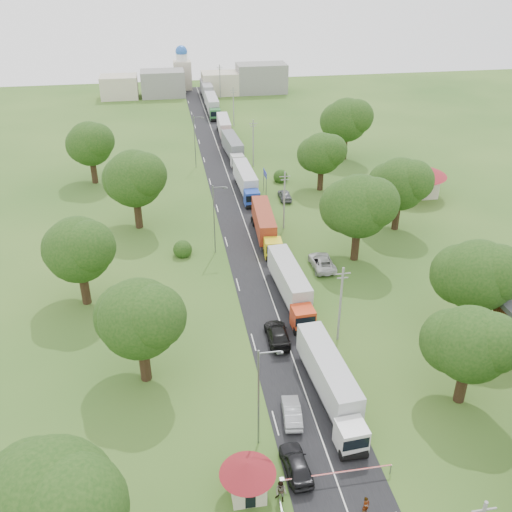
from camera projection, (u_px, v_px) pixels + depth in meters
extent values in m
plane|color=#2C531B|center=(275.00, 308.00, 67.24)|extent=(260.00, 260.00, 0.00)
cube|color=black|center=(249.00, 234.00, 84.52)|extent=(8.00, 200.00, 0.04)
cylinder|color=slate|center=(282.00, 484.00, 44.71)|extent=(0.20, 0.20, 1.10)
cube|color=slate|center=(282.00, 480.00, 44.47)|extent=(0.35, 0.35, 0.25)
cylinder|color=red|center=(337.00, 473.00, 45.16)|extent=(9.00, 0.12, 0.12)
cylinder|color=slate|center=(391.00, 469.00, 46.06)|extent=(0.10, 0.10, 1.00)
cube|color=beige|center=(248.00, 483.00, 44.00)|extent=(2.60, 2.60, 2.40)
cone|color=maroon|center=(248.00, 468.00, 43.18)|extent=(4.40, 4.40, 1.10)
cube|color=black|center=(264.00, 479.00, 44.10)|extent=(0.02, 1.20, 0.90)
cube|color=black|center=(250.00, 500.00, 42.97)|extent=(0.80, 0.02, 1.90)
cylinder|color=slate|center=(266.00, 185.00, 96.25)|extent=(0.12, 0.12, 4.00)
cylinder|color=slate|center=(264.00, 180.00, 98.32)|extent=(0.12, 0.12, 4.00)
cube|color=#151B92|center=(265.00, 174.00, 96.51)|extent=(0.06, 3.00, 1.00)
cube|color=silver|center=(265.00, 174.00, 96.51)|extent=(0.07, 3.10, 0.06)
cube|color=gray|center=(484.00, 510.00, 33.81)|extent=(1.60, 0.10, 0.10)
cylinder|color=gray|center=(340.00, 305.00, 59.83)|extent=(0.24, 0.24, 9.00)
cube|color=gray|center=(343.00, 274.00, 58.00)|extent=(1.60, 0.10, 0.10)
cube|color=gray|center=(343.00, 278.00, 58.24)|extent=(1.20, 0.10, 0.10)
cylinder|color=gray|center=(284.00, 201.00, 84.03)|extent=(0.24, 0.24, 9.00)
cube|color=gray|center=(285.00, 176.00, 82.20)|extent=(1.60, 0.10, 0.10)
cube|color=gray|center=(285.00, 180.00, 82.44)|extent=(1.20, 0.10, 0.10)
cylinder|color=gray|center=(253.00, 143.00, 108.22)|extent=(0.24, 0.24, 9.00)
cube|color=gray|center=(253.00, 124.00, 106.39)|extent=(1.60, 0.10, 0.10)
cube|color=gray|center=(253.00, 126.00, 106.63)|extent=(1.20, 0.10, 0.10)
cylinder|color=gray|center=(234.00, 107.00, 132.41)|extent=(0.24, 0.24, 9.00)
cube|color=gray|center=(233.00, 90.00, 130.58)|extent=(1.60, 0.10, 0.10)
cube|color=gray|center=(233.00, 92.00, 130.83)|extent=(1.20, 0.10, 0.10)
cylinder|color=gray|center=(220.00, 82.00, 156.61)|extent=(0.24, 0.24, 9.00)
cube|color=gray|center=(220.00, 67.00, 154.78)|extent=(1.60, 0.10, 0.10)
cube|color=gray|center=(220.00, 69.00, 155.02)|extent=(1.20, 0.10, 0.10)
cylinder|color=slate|center=(258.00, 399.00, 46.74)|extent=(0.16, 0.16, 10.00)
cube|color=slate|center=(270.00, 352.00, 44.61)|extent=(1.80, 0.10, 0.10)
cube|color=slate|center=(280.00, 353.00, 44.80)|extent=(0.50, 0.22, 0.15)
cylinder|color=slate|center=(214.00, 220.00, 76.98)|extent=(0.16, 0.16, 10.00)
cube|color=slate|center=(220.00, 187.00, 74.85)|extent=(1.80, 0.10, 0.10)
cube|color=slate|center=(226.00, 188.00, 75.04)|extent=(0.50, 0.22, 0.15)
cylinder|color=slate|center=(195.00, 142.00, 107.23)|extent=(0.16, 0.16, 10.00)
cube|color=slate|center=(198.00, 117.00, 105.10)|extent=(1.80, 0.10, 0.10)
cube|color=slate|center=(203.00, 118.00, 105.29)|extent=(0.50, 0.22, 0.15)
cylinder|color=#382616|center=(462.00, 384.00, 52.82)|extent=(1.04, 1.04, 3.85)
sphere|color=#17370F|center=(471.00, 344.00, 50.57)|extent=(7.00, 7.00, 7.00)
sphere|color=#17370F|center=(491.00, 343.00, 49.52)|extent=(5.50, 5.50, 5.50)
sphere|color=#17370F|center=(453.00, 341.00, 51.74)|extent=(6.00, 6.00, 6.00)
cylinder|color=#382616|center=(469.00, 316.00, 62.26)|extent=(1.08, 1.08, 4.20)
sphere|color=#17370F|center=(478.00, 275.00, 59.79)|extent=(7.70, 7.70, 7.70)
sphere|color=#17370F|center=(497.00, 273.00, 58.64)|extent=(6.05, 6.05, 6.05)
sphere|color=#17370F|center=(461.00, 274.00, 61.08)|extent=(6.60, 6.60, 6.60)
cylinder|color=#382616|center=(355.00, 244.00, 76.70)|extent=(1.12, 1.12, 4.55)
sphere|color=#17370F|center=(359.00, 206.00, 74.01)|extent=(8.40, 8.40, 8.40)
sphere|color=#17370F|center=(374.00, 203.00, 72.76)|extent=(6.60, 6.60, 6.60)
sphere|color=#17370F|center=(346.00, 206.00, 75.42)|extent=(7.20, 7.20, 7.20)
cylinder|color=#382616|center=(396.00, 216.00, 85.01)|extent=(1.08, 1.08, 4.20)
sphere|color=#17370F|center=(400.00, 184.00, 82.55)|extent=(7.70, 7.70, 7.70)
sphere|color=#17370F|center=(413.00, 181.00, 81.40)|extent=(6.05, 6.05, 6.05)
sphere|color=#17370F|center=(389.00, 185.00, 83.84)|extent=(6.60, 6.60, 6.60)
cylinder|color=#382616|center=(320.00, 179.00, 98.76)|extent=(1.04, 1.04, 3.85)
sphere|color=#17370F|center=(322.00, 153.00, 96.51)|extent=(7.00, 7.00, 7.00)
sphere|color=#17370F|center=(331.00, 151.00, 95.47)|extent=(5.50, 5.50, 5.50)
sphere|color=#17370F|center=(314.00, 154.00, 97.68)|extent=(6.00, 6.00, 6.00)
cylinder|color=#382616|center=(344.00, 148.00, 112.87)|extent=(1.12, 1.12, 4.55)
sphere|color=#17370F|center=(347.00, 120.00, 110.19)|extent=(8.40, 8.40, 8.40)
sphere|color=#17370F|center=(356.00, 117.00, 108.94)|extent=(6.60, 6.60, 6.60)
sphere|color=#17370F|center=(338.00, 121.00, 111.60)|extent=(7.20, 7.20, 7.20)
sphere|color=#17370F|center=(52.00, 505.00, 34.60)|extent=(8.40, 8.40, 8.40)
sphere|color=#17370F|center=(73.00, 509.00, 33.35)|extent=(6.60, 6.60, 6.60)
sphere|color=#17370F|center=(37.00, 494.00, 36.01)|extent=(7.20, 7.20, 7.20)
cylinder|color=#382616|center=(145.00, 362.00, 55.38)|extent=(1.08, 1.08, 4.20)
sphere|color=#17370F|center=(139.00, 319.00, 52.91)|extent=(7.70, 7.70, 7.70)
sphere|color=#17370F|center=(154.00, 317.00, 51.77)|extent=(6.05, 6.05, 6.05)
sphere|color=#17370F|center=(128.00, 316.00, 54.21)|extent=(6.60, 6.60, 6.60)
cylinder|color=#382616|center=(85.00, 288.00, 67.31)|extent=(1.08, 1.08, 4.20)
sphere|color=#17370F|center=(78.00, 250.00, 64.85)|extent=(7.70, 7.70, 7.70)
sphere|color=#17370F|center=(89.00, 247.00, 63.70)|extent=(6.05, 6.05, 6.05)
sphere|color=#17370F|center=(70.00, 249.00, 66.14)|extent=(6.60, 6.60, 6.60)
cylinder|color=#382616|center=(138.00, 214.00, 85.39)|extent=(1.12, 1.12, 4.55)
sphere|color=#17370F|center=(134.00, 179.00, 82.71)|extent=(8.40, 8.40, 8.40)
sphere|color=#17370F|center=(144.00, 175.00, 81.46)|extent=(6.60, 6.60, 6.60)
sphere|color=#17370F|center=(127.00, 179.00, 84.12)|extent=(7.20, 7.20, 7.20)
cylinder|color=#382616|center=(94.00, 172.00, 101.58)|extent=(1.08, 1.08, 4.20)
sphere|color=#17370F|center=(90.00, 144.00, 99.12)|extent=(7.70, 7.70, 7.70)
sphere|color=#17370F|center=(97.00, 141.00, 97.97)|extent=(6.05, 6.05, 6.05)
sphere|color=#17370F|center=(85.00, 145.00, 100.41)|extent=(6.60, 6.60, 6.60)
cube|color=beige|center=(414.00, 184.00, 96.61)|extent=(7.00, 5.00, 4.00)
cone|color=maroon|center=(416.00, 168.00, 95.21)|extent=(10.08, 10.08, 1.80)
cube|color=gray|center=(163.00, 83.00, 159.13)|extent=(12.00, 8.00, 7.00)
cube|color=beige|center=(220.00, 83.00, 161.72)|extent=(10.00, 8.00, 6.00)
cube|color=gray|center=(261.00, 78.00, 163.01)|extent=(14.00, 8.00, 8.00)
cube|color=beige|center=(119.00, 87.00, 157.61)|extent=(10.00, 8.00, 6.00)
cube|color=beige|center=(183.00, 75.00, 166.68)|extent=(5.00, 5.00, 8.00)
cylinder|color=silver|center=(182.00, 57.00, 164.28)|extent=(3.20, 3.20, 2.00)
sphere|color=#2659B2|center=(181.00, 52.00, 163.51)|extent=(3.40, 3.40, 3.40)
cube|color=silver|center=(351.00, 437.00, 47.73)|extent=(2.55, 2.55, 2.50)
cube|color=black|center=(356.00, 445.00, 46.52)|extent=(2.29, 0.18, 1.10)
cube|color=slate|center=(355.00, 456.00, 47.22)|extent=(2.21, 0.40, 0.35)
cube|color=slate|center=(328.00, 388.00, 54.15)|extent=(3.07, 11.61, 0.30)
cube|color=#BBBCC0|center=(328.00, 371.00, 53.54)|extent=(3.29, 11.92, 2.99)
cylinder|color=black|center=(354.00, 454.00, 47.46)|extent=(2.35, 1.00, 1.00)
cylinder|color=black|center=(347.00, 438.00, 49.01)|extent=(2.35, 1.00, 1.00)
cylinder|color=black|center=(318.00, 366.00, 57.29)|extent=(2.35, 1.00, 1.00)
cylinder|color=black|center=(314.00, 357.00, 58.58)|extent=(2.35, 1.00, 1.00)
cube|color=red|center=(303.00, 318.00, 62.88)|extent=(2.49, 2.49, 2.47)
cube|color=black|center=(306.00, 322.00, 61.68)|extent=(2.27, 0.14, 1.09)
cube|color=slate|center=(305.00, 331.00, 62.37)|extent=(2.18, 0.36, 0.35)
cube|color=slate|center=(289.00, 291.00, 69.23)|extent=(2.85, 11.45, 0.30)
cube|color=#B6B6B6|center=(289.00, 277.00, 68.63)|extent=(3.06, 11.75, 2.96)
cylinder|color=black|center=(304.00, 330.00, 62.61)|extent=(2.32, 0.99, 0.99)
cylinder|color=black|center=(301.00, 321.00, 64.15)|extent=(2.32, 0.99, 0.99)
cylinder|color=black|center=(283.00, 278.00, 72.33)|extent=(2.32, 0.99, 0.99)
cylinder|color=black|center=(281.00, 273.00, 73.61)|extent=(2.32, 0.99, 0.99)
cube|color=yellow|center=(273.00, 248.00, 77.41)|extent=(2.46, 2.46, 2.41)
cube|color=black|center=(275.00, 250.00, 76.23)|extent=(2.22, 0.16, 1.06)
cube|color=slate|center=(274.00, 258.00, 76.91)|extent=(2.13, 0.38, 0.34)
cube|color=slate|center=(264.00, 231.00, 83.62)|extent=(2.91, 11.22, 0.29)
cube|color=maroon|center=(264.00, 220.00, 83.03)|extent=(3.12, 11.52, 2.90)
cylinder|color=black|center=(274.00, 258.00, 77.14)|extent=(2.27, 0.97, 0.97)
cylinder|color=black|center=(272.00, 252.00, 78.64)|extent=(2.27, 0.97, 0.97)
cylinder|color=black|center=(260.00, 223.00, 86.65)|extent=(2.27, 0.97, 0.97)
cylinder|color=black|center=(258.00, 219.00, 87.90)|extent=(2.27, 0.97, 0.97)
cube|color=#1C3DAC|center=(252.00, 198.00, 92.53)|extent=(2.42, 2.42, 2.45)
cube|color=black|center=(253.00, 199.00, 91.34)|extent=(2.26, 0.08, 1.08)
cube|color=slate|center=(253.00, 206.00, 92.03)|extent=(2.16, 0.31, 0.34)
cube|color=slate|center=(245.00, 187.00, 98.84)|extent=(2.55, 11.34, 0.29)
cube|color=#BABABF|center=(245.00, 177.00, 98.25)|extent=(2.76, 11.64, 2.94)
cylinder|color=black|center=(253.00, 206.00, 92.26)|extent=(2.31, 0.98, 0.98)
cylinder|color=black|center=(251.00, 202.00, 93.79)|extent=(2.31, 0.98, 0.98)
cylinder|color=black|center=(243.00, 181.00, 101.93)|extent=(2.31, 0.98, 0.98)
cylinder|color=black|center=(241.00, 178.00, 103.20)|extent=(2.31, 0.98, 0.98)
cube|color=silver|center=(237.00, 161.00, 108.26)|extent=(2.49, 2.49, 2.45)
cube|color=black|center=(238.00, 161.00, 107.07)|extent=(2.25, 0.15, 1.08)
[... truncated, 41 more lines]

